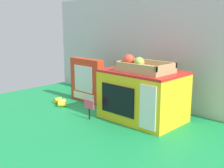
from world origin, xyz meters
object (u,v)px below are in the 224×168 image
Objects in this scene: toy_microwave at (143,95)px; cookie_set_box at (87,80)px; food_groups_crate at (142,67)px; price_sign at (89,106)px; loose_toy_banana at (60,102)px.

toy_microwave is 0.45m from cookie_set_box.
food_groups_crate is 0.49m from cookie_set_box.
toy_microwave is at bearing -2.93° from cookie_set_box.
food_groups_crate reaches higher than price_sign.
toy_microwave is 0.27m from price_sign.
toy_microwave is at bearing 119.87° from food_groups_crate.
loose_toy_banana is (-0.52, -0.10, -0.26)m from food_groups_crate.
cookie_set_box is (-0.44, 0.02, 0.01)m from toy_microwave.
toy_microwave is 0.15m from food_groups_crate.
loose_toy_banana is (-0.06, -0.16, -0.11)m from cookie_set_box.
price_sign is (-0.19, -0.19, -0.06)m from toy_microwave.
price_sign is 0.32m from loose_toy_banana.
loose_toy_banana is at bearing -110.43° from cookie_set_box.
food_groups_crate is at bearing -6.57° from cookie_set_box.
toy_microwave is 3.07× the size of loose_toy_banana.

